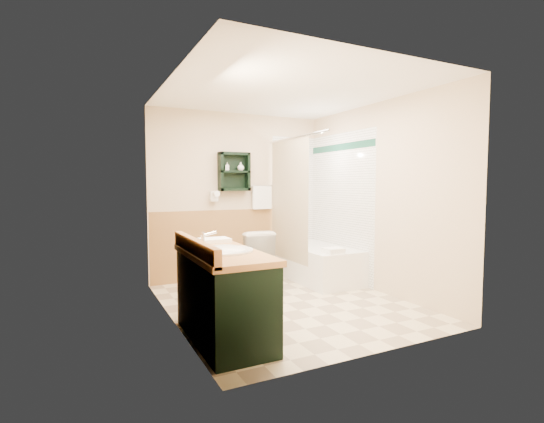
{
  "coord_description": "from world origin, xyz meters",
  "views": [
    {
      "loc": [
        -2.13,
        -3.91,
        1.37
      ],
      "look_at": [
        -0.09,
        0.2,
        1.05
      ],
      "focal_mm": 26.0,
      "sensor_mm": 36.0,
      "label": 1
    }
  ],
  "objects_px": {
    "wall_shelf": "(234,172)",
    "soap_bottle_b": "(241,167)",
    "vanity": "(224,295)",
    "bathtub": "(315,262)",
    "hair_dryer": "(214,196)",
    "toilet": "(251,257)",
    "vanity_book": "(185,230)",
    "soap_bottle_a": "(227,169)"
  },
  "relations": [
    {
      "from": "vanity",
      "to": "bathtub",
      "type": "xyz_separation_m",
      "value": [
        1.92,
        1.52,
        -0.15
      ]
    },
    {
      "from": "hair_dryer",
      "to": "vanity_book",
      "type": "distance_m",
      "value": 1.62
    },
    {
      "from": "vanity_book",
      "to": "soap_bottle_b",
      "type": "height_order",
      "value": "soap_bottle_b"
    },
    {
      "from": "hair_dryer",
      "to": "bathtub",
      "type": "distance_m",
      "value": 1.73
    },
    {
      "from": "wall_shelf",
      "to": "vanity_book",
      "type": "height_order",
      "value": "wall_shelf"
    },
    {
      "from": "wall_shelf",
      "to": "bathtub",
      "type": "relative_size",
      "value": 0.37
    },
    {
      "from": "hair_dryer",
      "to": "soap_bottle_a",
      "type": "distance_m",
      "value": 0.44
    },
    {
      "from": "vanity_book",
      "to": "soap_bottle_a",
      "type": "relative_size",
      "value": 2.13
    },
    {
      "from": "wall_shelf",
      "to": "bathtub",
      "type": "xyz_separation_m",
      "value": [
        1.03,
        -0.55,
        -1.31
      ]
    },
    {
      "from": "wall_shelf",
      "to": "hair_dryer",
      "type": "bearing_deg",
      "value": 175.24
    },
    {
      "from": "soap_bottle_b",
      "to": "vanity",
      "type": "bearing_deg",
      "value": -115.67
    },
    {
      "from": "soap_bottle_a",
      "to": "soap_bottle_b",
      "type": "height_order",
      "value": "soap_bottle_b"
    },
    {
      "from": "wall_shelf",
      "to": "toilet",
      "type": "bearing_deg",
      "value": -75.41
    },
    {
      "from": "soap_bottle_b",
      "to": "toilet",
      "type": "bearing_deg",
      "value": -90.22
    },
    {
      "from": "wall_shelf",
      "to": "hair_dryer",
      "type": "distance_m",
      "value": 0.46
    },
    {
      "from": "wall_shelf",
      "to": "hair_dryer",
      "type": "xyz_separation_m",
      "value": [
        -0.3,
        0.02,
        -0.35
      ]
    },
    {
      "from": "vanity_book",
      "to": "soap_bottle_b",
      "type": "relative_size",
      "value": 2.03
    },
    {
      "from": "vanity",
      "to": "vanity_book",
      "type": "distance_m",
      "value": 0.88
    },
    {
      "from": "soap_bottle_a",
      "to": "vanity_book",
      "type": "bearing_deg",
      "value": -124.78
    },
    {
      "from": "wall_shelf",
      "to": "vanity",
      "type": "relative_size",
      "value": 0.45
    },
    {
      "from": "wall_shelf",
      "to": "soap_bottle_b",
      "type": "relative_size",
      "value": 4.54
    },
    {
      "from": "soap_bottle_a",
      "to": "soap_bottle_b",
      "type": "distance_m",
      "value": 0.21
    },
    {
      "from": "toilet",
      "to": "soap_bottle_a",
      "type": "distance_m",
      "value": 1.29
    },
    {
      "from": "bathtub",
      "to": "wall_shelf",
      "type": "bearing_deg",
      "value": 151.68
    },
    {
      "from": "hair_dryer",
      "to": "bathtub",
      "type": "relative_size",
      "value": 0.16
    },
    {
      "from": "wall_shelf",
      "to": "toilet",
      "type": "relative_size",
      "value": 0.73
    },
    {
      "from": "wall_shelf",
      "to": "soap_bottle_b",
      "type": "xyz_separation_m",
      "value": [
        0.1,
        -0.01,
        0.06
      ]
    },
    {
      "from": "hair_dryer",
      "to": "soap_bottle_b",
      "type": "relative_size",
      "value": 1.98
    },
    {
      "from": "bathtub",
      "to": "soap_bottle_a",
      "type": "distance_m",
      "value": 1.84
    },
    {
      "from": "vanity",
      "to": "toilet",
      "type": "distance_m",
      "value": 1.97
    },
    {
      "from": "bathtub",
      "to": "toilet",
      "type": "height_order",
      "value": "toilet"
    },
    {
      "from": "vanity_book",
      "to": "soap_bottle_b",
      "type": "bearing_deg",
      "value": 31.03
    },
    {
      "from": "vanity",
      "to": "soap_bottle_b",
      "type": "xyz_separation_m",
      "value": [
        0.99,
        2.07,
        1.22
      ]
    },
    {
      "from": "hair_dryer",
      "to": "soap_bottle_b",
      "type": "height_order",
      "value": "soap_bottle_b"
    },
    {
      "from": "bathtub",
      "to": "toilet",
      "type": "distance_m",
      "value": 0.95
    },
    {
      "from": "toilet",
      "to": "soap_bottle_b",
      "type": "height_order",
      "value": "soap_bottle_b"
    },
    {
      "from": "wall_shelf",
      "to": "vanity",
      "type": "xyz_separation_m",
      "value": [
        -0.89,
        -2.07,
        -1.16
      ]
    },
    {
      "from": "wall_shelf",
      "to": "vanity_book",
      "type": "relative_size",
      "value": 2.23
    },
    {
      "from": "soap_bottle_b",
      "to": "wall_shelf",
      "type": "bearing_deg",
      "value": 177.1
    },
    {
      "from": "hair_dryer",
      "to": "soap_bottle_b",
      "type": "distance_m",
      "value": 0.57
    },
    {
      "from": "vanity_book",
      "to": "vanity",
      "type": "bearing_deg",
      "value": -95.44
    },
    {
      "from": "hair_dryer",
      "to": "toilet",
      "type": "distance_m",
      "value": 1.0
    }
  ]
}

